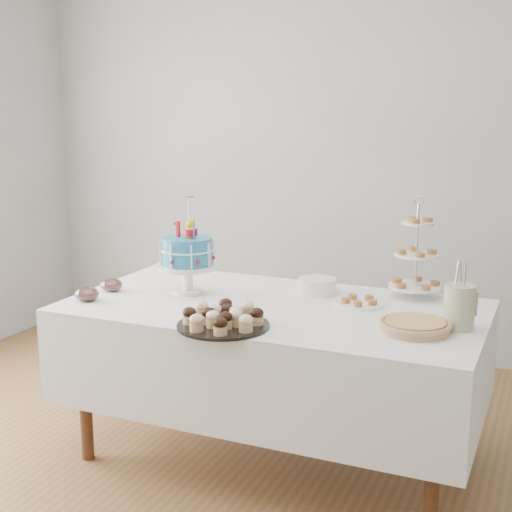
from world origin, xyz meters
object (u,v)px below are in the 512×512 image
at_px(pastry_plate, 360,302).
at_px(utensil_pitcher, 459,305).
at_px(cupcake_tray, 223,317).
at_px(plate_stack, 317,286).
at_px(jam_bowl_b, 112,285).
at_px(birthday_cake, 188,268).
at_px(tiered_stand, 416,255).
at_px(pie, 415,325).
at_px(jam_bowl_a, 87,294).
at_px(table, 274,351).

distance_m(pastry_plate, utensil_pitcher, 0.52).
height_order(cupcake_tray, plate_stack, cupcake_tray).
xyz_separation_m(plate_stack, jam_bowl_b, (-0.96, -0.37, -0.01)).
distance_m(birthday_cake, pastry_plate, 0.85).
distance_m(cupcake_tray, tiered_stand, 1.04).
bearing_deg(pie, jam_bowl_a, -174.46).
height_order(pastry_plate, jam_bowl_b, jam_bowl_b).
bearing_deg(tiered_stand, utensil_pitcher, -58.19).
xyz_separation_m(pastry_plate, utensil_pitcher, (0.47, -0.19, 0.09)).
distance_m(cupcake_tray, pie, 0.79).
bearing_deg(utensil_pitcher, cupcake_tray, -170.49).
height_order(birthday_cake, jam_bowl_a, birthday_cake).
bearing_deg(pie, table, 168.22).
height_order(table, utensil_pitcher, utensil_pitcher).
distance_m(table, jam_bowl_a, 0.93).
height_order(cupcake_tray, utensil_pitcher, utensil_pitcher).
relative_size(cupcake_tray, plate_stack, 2.04).
xyz_separation_m(cupcake_tray, jam_bowl_b, (-0.77, 0.31, -0.01)).
xyz_separation_m(plate_stack, utensil_pitcher, (0.72, -0.31, 0.06)).
bearing_deg(birthday_cake, jam_bowl_b, -155.07).
relative_size(table, jam_bowl_a, 16.67).
xyz_separation_m(table, plate_stack, (0.12, 0.28, 0.26)).
height_order(cupcake_tray, pastry_plate, cupcake_tray).
xyz_separation_m(table, birthday_cake, (-0.47, 0.03, 0.36)).
bearing_deg(birthday_cake, pastry_plate, 16.88).
bearing_deg(cupcake_tray, plate_stack, 75.01).
distance_m(pie, utensil_pitcher, 0.21).
xyz_separation_m(birthday_cake, cupcake_tray, (0.40, -0.43, -0.09)).
relative_size(plate_stack, utensil_pitcher, 0.67).
distance_m(jam_bowl_a, jam_bowl_b, 0.20).
bearing_deg(pastry_plate, utensil_pitcher, -21.82).
relative_size(birthday_cake, jam_bowl_b, 4.36).
xyz_separation_m(birthday_cake, tiered_stand, (1.04, 0.37, 0.08)).
bearing_deg(jam_bowl_b, pie, -2.00).
bearing_deg(table, jam_bowl_b, -173.92).
relative_size(table, cupcake_tray, 4.91).
xyz_separation_m(birthday_cake, pastry_plate, (0.83, 0.13, -0.12)).
bearing_deg(utensil_pitcher, birthday_cake, 164.89).
distance_m(table, plate_stack, 0.40).
relative_size(pastry_plate, utensil_pitcher, 0.79).
distance_m(cupcake_tray, plate_stack, 0.71).
height_order(plate_stack, jam_bowl_b, plate_stack).
bearing_deg(table, utensil_pitcher, -2.11).
distance_m(cupcake_tray, utensil_pitcher, 0.98).
height_order(table, plate_stack, plate_stack).
height_order(tiered_stand, jam_bowl_b, tiered_stand).
relative_size(birthday_cake, plate_stack, 2.50).
xyz_separation_m(birthday_cake, jam_bowl_b, (-0.37, -0.11, -0.10)).
xyz_separation_m(tiered_stand, utensil_pitcher, (0.27, -0.43, -0.10)).
bearing_deg(cupcake_tray, pie, 18.95).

